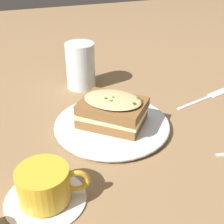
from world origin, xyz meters
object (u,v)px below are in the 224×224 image
at_px(teacup_with_saucer, 45,187).
at_px(water_glass, 81,66).
at_px(fork, 211,96).
at_px(sandwich, 112,111).
at_px(dinner_plate, 112,125).

bearing_deg(teacup_with_saucer, water_glass, 78.33).
bearing_deg(fork, sandwich, -94.63).
xyz_separation_m(sandwich, teacup_with_saucer, (-0.16, -0.16, -0.02)).
xyz_separation_m(dinner_plate, fork, (0.28, 0.05, -0.01)).
bearing_deg(teacup_with_saucer, dinner_plate, 54.60).
bearing_deg(sandwich, fork, 11.13).
distance_m(water_glass, fork, 0.34).
relative_size(dinner_plate, teacup_with_saucer, 1.81).
distance_m(teacup_with_saucer, water_glass, 0.41).
relative_size(dinner_plate, fork, 1.35).
relative_size(teacup_with_saucer, water_glass, 1.14).
xyz_separation_m(teacup_with_saucer, water_glass, (0.15, 0.38, 0.03)).
relative_size(water_glass, fork, 0.65).
bearing_deg(dinner_plate, fork, 10.75).
bearing_deg(sandwich, teacup_with_saucer, -136.02).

